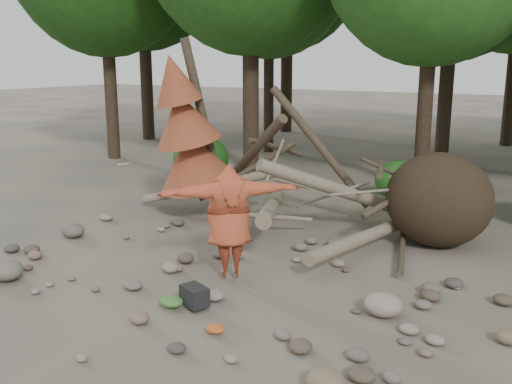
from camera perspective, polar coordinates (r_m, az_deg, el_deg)
The scene contains 13 objects.
ground at distance 9.84m, azimuth -3.65°, elevation -9.81°, with size 120.00×120.00×0.00m, color #514C44.
deadfall_pile at distance 12.48m, azimuth 15.12°, elevation -0.67°, with size 8.55×5.24×3.30m.
dead_conifer at distance 13.73m, azimuth -6.82°, elevation 5.85°, with size 2.06×2.16×4.35m.
bush_left at distance 18.38m, azimuth -5.52°, elevation 3.35°, with size 1.80×1.80×1.44m, color #1D5015.
bush_mid at distance 16.23m, azimuth 14.22°, elevation 1.11°, with size 1.40×1.40×1.12m, color #28661D.
frisbee_thrower at distance 9.94m, azimuth -2.70°, elevation -2.89°, with size 3.38×2.16×2.02m.
backpack at distance 9.17m, azimuth -6.16°, elevation -10.61°, with size 0.45×0.30×0.30m, color black.
cloth_green at distance 9.22m, azimuth -8.46°, elevation -11.06°, with size 0.40×0.33×0.15m, color #3C722D.
cloth_orange at distance 8.36m, azimuth -4.09°, elevation -13.76°, with size 0.30×0.24×0.11m, color #BC5020.
boulder_front_left at distance 11.12m, azimuth -23.71°, elevation -7.16°, with size 0.63×0.56×0.38m, color #6E675C.
boulder_front_right at distance 7.11m, azimuth 6.96°, elevation -18.28°, with size 0.47×0.42×0.28m, color #7B664D.
boulder_mid_right at distance 9.08m, azimuth 12.61°, elevation -10.93°, with size 0.60×0.54×0.36m, color gray.
boulder_mid_left at distance 13.20m, azimuth -17.84°, elevation -3.67°, with size 0.52×0.47×0.31m, color #625C53.
Camera 1 is at (5.07, -7.51, 3.84)m, focal length 40.00 mm.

